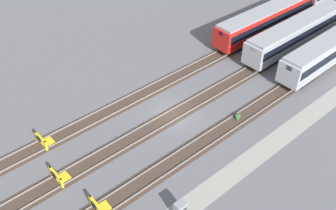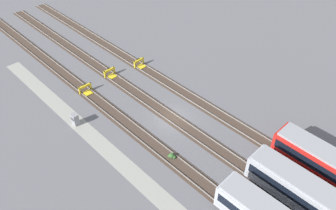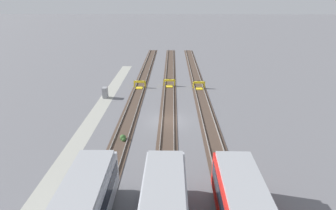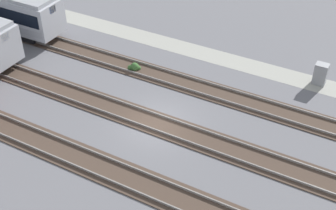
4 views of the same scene
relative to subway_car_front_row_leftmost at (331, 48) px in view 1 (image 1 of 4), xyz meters
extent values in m
plane|color=slate|center=(-21.14, 4.92, -2.04)|extent=(400.00, 400.00, 0.00)
cube|color=#9E9E93|center=(-21.14, -4.44, -2.04)|extent=(54.00, 2.00, 0.01)
cube|color=#47382D|center=(-21.14, -0.01, -2.01)|extent=(90.00, 2.24, 0.06)
cube|color=gray|center=(-21.14, 0.71, -1.90)|extent=(90.00, 0.07, 0.15)
cube|color=gray|center=(-21.14, -0.72, -1.90)|extent=(90.00, 0.07, 0.15)
cube|color=#47382D|center=(-21.14, 4.92, -2.01)|extent=(90.00, 2.24, 0.06)
cube|color=gray|center=(-21.14, 5.64, -1.90)|extent=(90.00, 0.07, 0.15)
cube|color=gray|center=(-21.14, 4.21, -1.90)|extent=(90.00, 0.07, 0.15)
cube|color=#47382D|center=(-21.14, 9.85, -2.01)|extent=(90.00, 2.24, 0.06)
cube|color=gray|center=(-21.14, 10.57, -1.90)|extent=(90.00, 0.07, 0.15)
cube|color=gray|center=(-21.14, 9.14, -1.90)|extent=(90.00, 0.07, 0.15)
cube|color=#ADAFB7|center=(0.00, 0.00, 0.01)|extent=(18.03, 2.99, 2.70)
cube|color=black|center=(0.00, 0.00, 0.33)|extent=(17.31, 3.02, 1.08)
cube|color=#9EA0A8|center=(0.00, 0.00, -0.75)|extent=(17.67, 3.02, 0.54)
cube|color=#999BA0|center=(0.00, 0.00, 1.51)|extent=(17.49, 2.70, 0.30)
cube|color=blue|center=(-8.96, -0.09, 1.01)|extent=(0.09, 0.70, 0.56)
cube|color=black|center=(-5.58, -0.06, -1.69)|extent=(3.62, 2.28, 0.70)
cube|color=red|center=(0.00, 9.83, 0.01)|extent=(18.03, 3.00, 2.70)
cube|color=black|center=(0.00, 9.83, 0.33)|extent=(17.31, 3.03, 1.08)
cube|color=#B70F0A|center=(0.00, 9.83, -0.75)|extent=(17.67, 3.02, 0.54)
cube|color=#999BA0|center=(0.00, 9.83, 1.51)|extent=(17.49, 2.71, 0.30)
cube|color=blue|center=(-8.96, 9.93, 1.01)|extent=(0.09, 0.70, 0.56)
cube|color=black|center=(5.58, 9.77, -1.69)|extent=(3.62, 2.28, 0.70)
cube|color=black|center=(-5.58, 9.89, -1.69)|extent=(3.62, 2.28, 0.70)
cube|color=black|center=(13.58, 9.98, -1.69)|extent=(3.66, 2.33, 0.70)
cube|color=#ADAFB7|center=(0.00, 4.98, 0.01)|extent=(18.00, 2.81, 2.70)
cube|color=black|center=(0.00, 4.98, 0.33)|extent=(17.28, 2.85, 1.08)
cube|color=#9EA0A8|center=(0.00, 4.98, -0.75)|extent=(17.64, 2.84, 0.54)
cube|color=#999BA0|center=(0.00, 4.98, 1.51)|extent=(17.46, 2.53, 0.30)
cube|color=blue|center=(8.96, 4.98, 1.01)|extent=(0.08, 0.70, 0.56)
cube|color=blue|center=(-8.96, 4.97, 1.01)|extent=(0.08, 0.70, 0.56)
cube|color=black|center=(5.58, 4.98, -1.69)|extent=(3.60, 2.24, 0.70)
cube|color=black|center=(-5.58, 4.97, -1.69)|extent=(3.60, 2.24, 0.70)
cube|color=yellow|center=(-33.80, 0.89, -1.46)|extent=(0.19, 0.19, 1.15)
cube|color=yellow|center=(-33.84, -0.01, -1.04)|extent=(0.32, 2.01, 0.30)
cube|color=yellow|center=(-33.29, -0.03, -1.95)|extent=(1.15, 1.13, 0.18)
cube|color=black|center=(-34.02, 0.00, -1.04)|extent=(0.15, 0.60, 0.44)
cube|color=yellow|center=(-34.74, 5.82, -1.46)|extent=(0.18, 0.18, 1.15)
cube|color=yellow|center=(-34.69, 4.03, -1.46)|extent=(0.18, 0.18, 1.15)
cube|color=yellow|center=(-34.72, 4.92, -1.04)|extent=(0.29, 2.01, 0.30)
cube|color=yellow|center=(-34.17, 4.94, -1.95)|extent=(1.13, 1.11, 0.18)
cube|color=black|center=(-34.90, 4.92, -1.04)|extent=(0.14, 0.60, 0.44)
cube|color=yellow|center=(-33.67, 10.75, -1.46)|extent=(0.19, 0.19, 1.15)
cube|color=yellow|center=(-33.60, 8.96, -1.46)|extent=(0.19, 0.19, 1.15)
cube|color=yellow|center=(-33.63, 9.85, -1.04)|extent=(0.32, 2.01, 0.30)
cube|color=yellow|center=(-33.08, 9.88, -1.95)|extent=(1.14, 1.12, 0.18)
cube|color=black|center=(-33.81, 9.85, -1.04)|extent=(0.14, 0.60, 0.44)
cube|color=gray|center=(-29.02, -4.64, -1.24)|extent=(0.90, 0.70, 1.60)
sphere|color=#38602D|center=(-16.55, 0.21, -1.76)|extent=(0.64, 0.64, 0.64)
sphere|color=#38602D|center=(-16.25, 0.33, -1.86)|extent=(0.44, 0.44, 0.44)
sphere|color=#38602D|center=(-16.77, 0.03, -1.90)|extent=(0.36, 0.36, 0.36)
camera|label=1|loc=(-42.04, -18.13, 24.74)|focal=42.00mm
camera|label=2|loc=(0.93, -17.38, 26.95)|focal=35.00mm
camera|label=3|loc=(7.72, 5.44, 12.18)|focal=28.00mm
camera|label=4|loc=(-32.92, 24.81, 16.85)|focal=50.00mm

